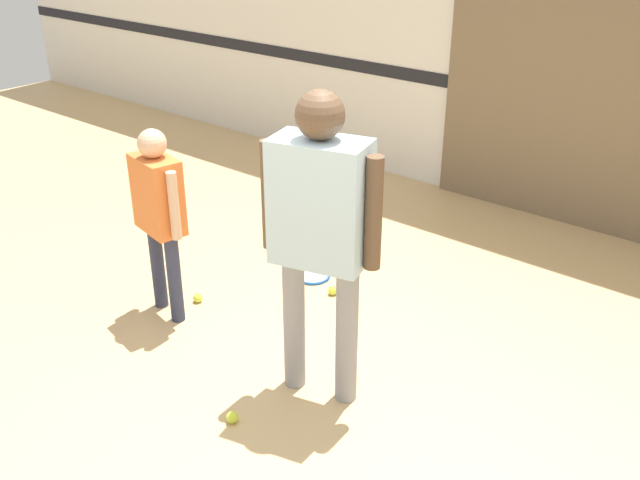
{
  "coord_description": "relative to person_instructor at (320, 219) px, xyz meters",
  "views": [
    {
      "loc": [
        2.04,
        -2.37,
        2.57
      ],
      "look_at": [
        -0.06,
        0.17,
        0.96
      ],
      "focal_mm": 40.0,
      "sensor_mm": 36.0,
      "label": 1
    }
  ],
  "objects": [
    {
      "name": "tennis_ball_stray_left",
      "position": [
        -1.28,
        0.21,
        -1.05
      ],
      "size": [
        0.07,
        0.07,
        0.07
      ],
      "primitive_type": "sphere",
      "color": "#CCE038",
      "rests_on": "ground_plane"
    },
    {
      "name": "wall_back",
      "position": [
        0.06,
        3.21,
        0.52
      ],
      "size": [
        16.0,
        0.07,
        3.2
      ],
      "color": "silver",
      "rests_on": "ground_plane"
    },
    {
      "name": "tennis_ball_by_spare_racket",
      "position": [
        -0.62,
        0.89,
        -1.05
      ],
      "size": [
        0.07,
        0.07,
        0.07
      ],
      "primitive_type": "sphere",
      "color": "#CCE038",
      "rests_on": "ground_plane"
    },
    {
      "name": "tennis_ball_near_instructor",
      "position": [
        -0.19,
        -0.52,
        -1.05
      ],
      "size": [
        0.07,
        0.07,
        0.07
      ],
      "primitive_type": "sphere",
      "color": "#CCE038",
      "rests_on": "ground_plane"
    },
    {
      "name": "person_student_left",
      "position": [
        -1.32,
        -0.0,
        -0.28
      ],
      "size": [
        0.48,
        0.27,
        1.29
      ],
      "rotation": [
        0.0,
        0.0,
        -0.2
      ],
      "color": "#2D334C",
      "rests_on": "ground_plane"
    },
    {
      "name": "person_instructor",
      "position": [
        0.0,
        0.0,
        0.0
      ],
      "size": [
        0.64,
        0.39,
        1.74
      ],
      "rotation": [
        0.0,
        0.0,
        0.26
      ],
      "color": "gray",
      "rests_on": "ground_plane"
    },
    {
      "name": "wall_panel",
      "position": [
        0.46,
        3.15,
        0.07
      ],
      "size": [
        3.07,
        0.05,
        2.29
      ],
      "color": "#756047",
      "rests_on": "ground_plane"
    },
    {
      "name": "racket_spare_on_floor",
      "position": [
        -0.88,
        1.01,
        -1.07
      ],
      "size": [
        0.42,
        0.47,
        0.03
      ],
      "rotation": [
        0.0,
        0.0,
        0.89
      ],
      "color": "blue",
      "rests_on": "ground_plane"
    },
    {
      "name": "ground_plane",
      "position": [
        0.06,
        -0.17,
        -1.08
      ],
      "size": [
        16.0,
        16.0,
        0.0
      ],
      "primitive_type": "plane",
      "color": "tan"
    }
  ]
}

